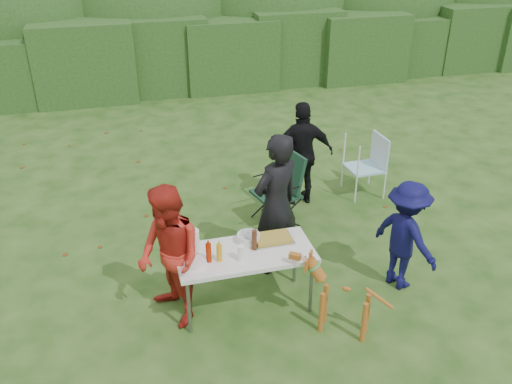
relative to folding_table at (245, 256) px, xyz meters
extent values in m
plane|color=#1E4211|center=(-0.05, 0.28, -0.69)|extent=(80.00, 80.00, 0.00)
cube|color=#23471C|center=(-0.05, 8.28, 0.16)|extent=(22.00, 1.40, 1.70)
ellipsoid|color=#3D6628|center=(-0.05, 9.88, 0.91)|extent=(20.00, 2.60, 3.20)
cube|color=silver|center=(0.00, 0.00, 0.03)|extent=(1.50, 0.70, 0.05)
cylinder|color=slate|center=(-0.68, -0.28, -0.34)|extent=(0.04, 0.04, 0.69)
cylinder|color=slate|center=(0.68, -0.28, -0.34)|extent=(0.04, 0.04, 0.69)
cylinder|color=slate|center=(-0.68, 0.28, -0.34)|extent=(0.04, 0.04, 0.69)
cylinder|color=slate|center=(0.68, 0.28, -0.34)|extent=(0.04, 0.04, 0.69)
imported|color=black|center=(0.54, 0.63, 0.22)|extent=(0.78, 0.67, 1.81)
imported|color=#B12319|center=(-0.81, 0.01, 0.12)|extent=(0.85, 0.95, 1.62)
imported|color=black|center=(1.42, 2.18, 0.11)|extent=(0.97, 0.47, 1.60)
imported|color=#0C0C40|center=(1.90, -0.08, 0.00)|extent=(0.79, 1.00, 1.36)
cube|color=#B7B7BA|center=(0.35, 0.14, 0.06)|extent=(0.45, 0.30, 0.02)
cube|color=#A68E33|center=(0.35, 0.14, 0.09)|extent=(0.40, 0.26, 0.04)
cylinder|color=orange|center=(-0.30, -0.09, 0.15)|extent=(0.06, 0.06, 0.20)
cylinder|color=#961C01|center=(-0.41, -0.07, 0.16)|extent=(0.06, 0.06, 0.22)
cylinder|color=#47230F|center=(0.11, 0.03, 0.17)|extent=(0.06, 0.06, 0.24)
cylinder|color=white|center=(-0.53, 0.17, 0.18)|extent=(0.12, 0.12, 0.26)
cylinder|color=white|center=(-0.08, -0.14, 0.14)|extent=(0.08, 0.08, 0.18)
cylinder|color=silver|center=(0.09, 0.18, 0.10)|extent=(0.26, 0.26, 0.10)
cylinder|color=white|center=(-0.56, -0.09, 0.08)|extent=(0.24, 0.24, 0.05)
camera|label=1|loc=(-1.15, -4.75, 3.40)|focal=38.00mm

